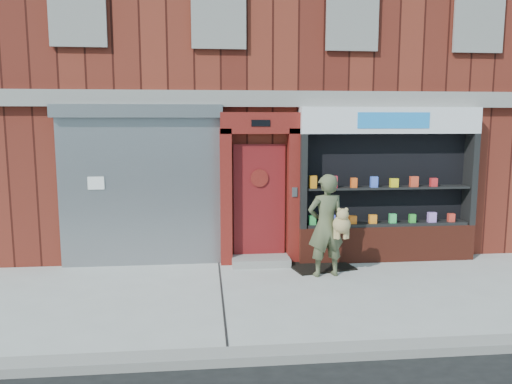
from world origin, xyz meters
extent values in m
plane|color=#9E9E99|center=(0.00, 0.00, 0.00)|extent=(80.00, 80.00, 0.00)
cube|color=gray|center=(0.00, -2.15, 0.06)|extent=(60.00, 0.30, 0.12)
cube|color=#551B13|center=(0.00, 6.00, 4.00)|extent=(12.00, 8.00, 8.00)
cube|color=gray|center=(0.00, 1.92, 3.15)|extent=(12.00, 0.16, 0.30)
cube|color=black|center=(-4.00, 1.97, 4.80)|extent=(0.90, 0.06, 1.40)
cube|color=gray|center=(-4.00, 1.93, 4.80)|extent=(1.00, 0.06, 1.50)
cube|color=black|center=(-1.50, 1.97, 4.80)|extent=(0.90, 0.06, 1.40)
cube|color=gray|center=(-1.50, 1.93, 4.80)|extent=(1.00, 0.06, 1.50)
cube|color=black|center=(1.00, 1.97, 4.80)|extent=(0.90, 0.06, 1.40)
cube|color=gray|center=(1.00, 1.93, 4.80)|extent=(1.00, 0.06, 1.50)
cube|color=black|center=(3.50, 1.97, 4.80)|extent=(0.90, 0.06, 1.40)
cube|color=gray|center=(3.50, 1.93, 4.80)|extent=(1.00, 0.06, 1.50)
cube|color=gray|center=(-3.00, 1.94, 1.40)|extent=(3.00, 0.10, 2.80)
cube|color=slate|center=(-3.00, 1.88, 2.92)|extent=(3.10, 0.30, 0.24)
cube|color=white|center=(-3.80, 1.88, 1.60)|extent=(0.30, 0.01, 0.24)
cube|color=#5E1310|center=(-1.40, 1.86, 1.30)|extent=(0.22, 0.28, 2.60)
cube|color=#5E1310|center=(-0.10, 1.86, 1.30)|extent=(0.22, 0.28, 2.60)
cube|color=#5E1310|center=(-0.75, 1.86, 2.70)|extent=(1.50, 0.28, 0.40)
cube|color=black|center=(-0.75, 1.71, 2.70)|extent=(0.35, 0.01, 0.12)
cube|color=maroon|center=(-0.75, 1.97, 1.20)|extent=(1.00, 0.06, 2.20)
cylinder|color=black|center=(-0.75, 1.93, 1.65)|extent=(0.28, 0.02, 0.28)
cylinder|color=#5E1310|center=(-0.75, 1.92, 1.65)|extent=(0.34, 0.02, 0.34)
cube|color=gray|center=(-0.75, 1.70, 0.07)|extent=(1.10, 0.55, 0.15)
cube|color=slate|center=(-0.10, 1.71, 1.40)|extent=(0.10, 0.02, 0.18)
cube|color=maroon|center=(1.75, 1.80, 0.35)|extent=(3.50, 0.40, 0.70)
cube|color=black|center=(0.06, 1.80, 1.60)|extent=(0.12, 0.40, 1.80)
cube|color=black|center=(3.44, 1.80, 1.60)|extent=(0.12, 0.40, 1.80)
cube|color=black|center=(1.75, 1.99, 1.60)|extent=(3.30, 0.03, 1.80)
cube|color=black|center=(1.75, 1.80, 0.73)|extent=(3.20, 0.36, 0.06)
cube|color=black|center=(1.75, 1.80, 1.45)|extent=(3.20, 0.36, 0.04)
cube|color=white|center=(1.75, 1.80, 2.75)|extent=(3.50, 0.40, 0.50)
cube|color=blue|center=(1.75, 1.59, 2.75)|extent=(1.40, 0.01, 0.30)
cube|color=green|center=(0.25, 1.72, 0.85)|extent=(0.14, 0.09, 0.18)
cube|color=#4046DA|center=(0.65, 1.72, 0.85)|extent=(0.14, 0.09, 0.18)
cube|color=orange|center=(1.05, 1.72, 0.84)|extent=(0.14, 0.09, 0.16)
cube|color=orange|center=(1.45, 1.72, 0.84)|extent=(0.14, 0.09, 0.17)
cube|color=#36BF5B|center=(1.85, 1.72, 0.85)|extent=(0.13, 0.09, 0.18)
cube|color=green|center=(2.25, 1.72, 0.84)|extent=(0.12, 0.09, 0.17)
cube|color=#AF7BDF|center=(2.65, 1.72, 0.86)|extent=(0.16, 0.09, 0.20)
cube|color=red|center=(3.05, 1.72, 0.84)|extent=(0.12, 0.09, 0.16)
cube|color=orange|center=(0.25, 1.72, 1.59)|extent=(0.14, 0.09, 0.24)
cube|color=red|center=(0.65, 1.72, 1.58)|extent=(0.14, 0.09, 0.23)
cube|color=#FB5C1A|center=(1.05, 1.72, 1.56)|extent=(0.11, 0.09, 0.19)
cube|color=#4367E6|center=(1.45, 1.72, 1.57)|extent=(0.13, 0.09, 0.21)
cube|color=yellow|center=(1.85, 1.72, 1.55)|extent=(0.15, 0.09, 0.17)
cube|color=#DD4227|center=(2.25, 1.72, 1.57)|extent=(0.15, 0.09, 0.20)
cube|color=red|center=(2.65, 1.72, 1.55)|extent=(0.13, 0.09, 0.16)
imported|color=#4E5538|center=(0.32, 0.91, 0.91)|extent=(0.72, 0.53, 1.83)
sphere|color=#A28851|center=(0.55, 0.74, 0.96)|extent=(0.31, 0.31, 0.31)
sphere|color=#A28851|center=(0.55, 0.69, 1.15)|extent=(0.21, 0.21, 0.21)
sphere|color=#A28851|center=(0.49, 0.69, 1.23)|extent=(0.07, 0.07, 0.07)
sphere|color=#A28851|center=(0.61, 0.69, 1.23)|extent=(0.07, 0.07, 0.07)
cylinder|color=#A28851|center=(0.45, 0.74, 0.80)|extent=(0.07, 0.07, 0.19)
cylinder|color=#A28851|center=(0.66, 0.74, 0.80)|extent=(0.07, 0.07, 0.19)
cylinder|color=#A28851|center=(0.49, 0.72, 0.80)|extent=(0.07, 0.07, 0.19)
cylinder|color=#A28851|center=(0.61, 0.72, 0.80)|extent=(0.07, 0.07, 0.19)
cube|color=black|center=(0.37, 1.42, 0.01)|extent=(1.27, 1.02, 0.03)
camera|label=1|loc=(-1.80, -7.53, 2.74)|focal=35.00mm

